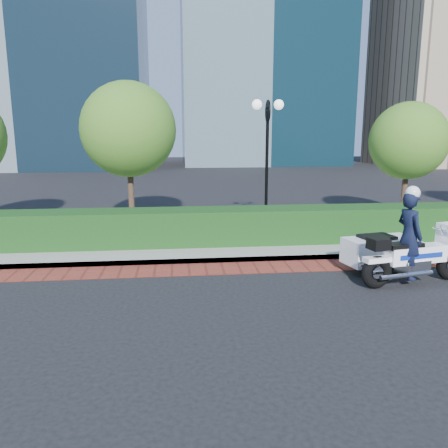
{
  "coord_description": "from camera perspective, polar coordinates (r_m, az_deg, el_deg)",
  "views": [
    {
      "loc": [
        -1.93,
        -8.81,
        3.23
      ],
      "look_at": [
        -0.73,
        2.15,
        1.0
      ],
      "focal_mm": 35.0,
      "sensor_mm": 36.0,
      "label": 1
    }
  ],
  "objects": [
    {
      "name": "lamppost",
      "position": [
        14.32,
        5.66,
        10.3
      ],
      "size": [
        1.02,
        0.7,
        4.21
      ],
      "color": "black",
      "rests_on": "sidewalk"
    },
    {
      "name": "police_motorcycle",
      "position": [
        10.68,
        21.98,
        -2.83
      ],
      "size": [
        2.7,
        1.94,
        2.19
      ],
      "rotation": [
        0.0,
        0.0,
        0.2
      ],
      "color": "black",
      "rests_on": "ground"
    },
    {
      "name": "ground",
      "position": [
        9.58,
        5.81,
        -8.33
      ],
      "size": [
        120.0,
        120.0,
        0.0
      ],
      "primitive_type": "plane",
      "color": "black",
      "rests_on": "ground"
    },
    {
      "name": "tree_b",
      "position": [
        15.39,
        -12.37,
        11.94
      ],
      "size": [
        3.2,
        3.2,
        4.89
      ],
      "color": "#332319",
      "rests_on": "sidewalk"
    },
    {
      "name": "hedge_main",
      "position": [
        12.82,
        2.54,
        -0.19
      ],
      "size": [
        18.0,
        1.2,
        1.0
      ],
      "primitive_type": "cube",
      "color": "black",
      "rests_on": "sidewalk"
    },
    {
      "name": "sidewalk",
      "position": [
        15.27,
        1.15,
        -0.5
      ],
      "size": [
        60.0,
        8.0,
        0.15
      ],
      "primitive_type": "cube",
      "color": "gray",
      "rests_on": "ground"
    },
    {
      "name": "brick_strip",
      "position": [
        10.97,
        4.18,
        -5.68
      ],
      "size": [
        60.0,
        1.0,
        0.01
      ],
      "primitive_type": "cube",
      "color": "maroon",
      "rests_on": "ground"
    },
    {
      "name": "tree_c",
      "position": [
        17.48,
        22.95,
        9.95
      ],
      "size": [
        2.8,
        2.8,
        4.3
      ],
      "color": "#332319",
      "rests_on": "sidewalk"
    }
  ]
}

